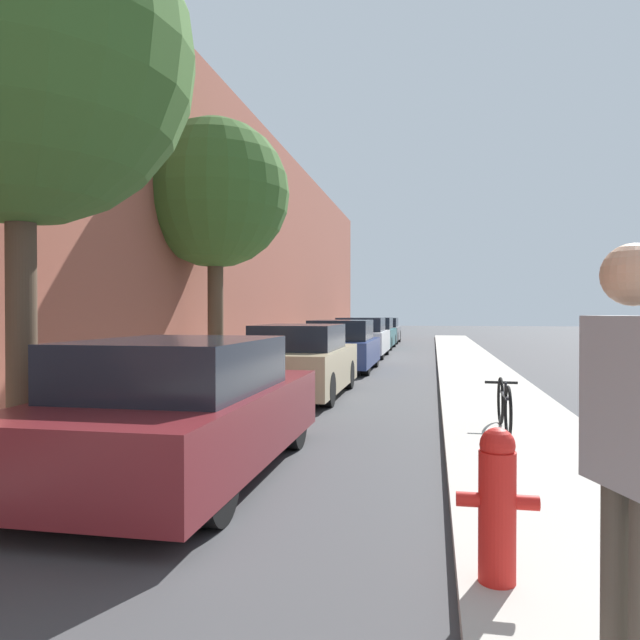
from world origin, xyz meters
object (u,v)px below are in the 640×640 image
Objects in this scene: parked_car_teal at (374,334)px; fire_hydrant at (497,503)px; street_tree_near at (20,53)px; pedestrian at (633,441)px; street_tree_far at (215,195)px; parked_car_champagne at (301,362)px; parked_car_grey at (383,331)px; bicycle at (504,405)px; parked_car_white at (362,338)px; parked_car_maroon at (183,410)px; parked_car_navy at (342,347)px.

fire_hydrant is at bearing -82.72° from parked_car_teal.
street_tree_near reaches higher than pedestrian.
street_tree_far is 6.61× the size of fire_hydrant.
parked_car_grey is (-0.09, 20.84, -0.02)m from parked_car_champagne.
bicycle is (0.16, 5.63, -0.73)m from pedestrian.
parked_car_grey is 30.14m from pedestrian.
parked_car_champagne reaches higher than bicycle.
parked_car_maroon is at bearing -89.62° from parked_car_white.
parked_car_teal reaches higher than bicycle.
parked_car_champagne reaches higher than parked_car_maroon.
parked_car_maroon is 16.44m from parked_car_white.
parked_car_white is at bearing -89.71° from parked_car_grey.
street_tree_near is at bearing -162.16° from parked_car_maroon.
parked_car_champagne is 20.84m from parked_car_grey.
pedestrian reaches higher than parked_car_grey.
parked_car_champagne is 1.05× the size of parked_car_navy.
street_tree_near reaches higher than parked_car_grey.
parked_car_teal is 0.73× the size of street_tree_far.
parked_car_maroon is at bearing -89.77° from parked_car_navy.
parked_car_champagne reaches higher than parked_car_grey.
parked_car_navy is 2.44× the size of bicycle.
parked_car_champagne is 15.86m from parked_car_teal.
parked_car_grey is at bearing 90.34° from parked_car_maroon.
parked_car_grey is at bearing 90.25° from parked_car_champagne.
parked_car_champagne is 9.71m from pedestrian.
bicycle is (3.52, -8.74, -0.23)m from parked_car_navy.
street_tree_near is at bearing -102.75° from parked_car_champagne.
parked_car_grey reaches higher than bicycle.
parked_car_grey is 27.45m from street_tree_near.
street_tree_far is 12.13m from pedestrian.
parked_car_white reaches higher than bicycle.
parked_car_white is at bearing 105.13° from bicycle.
parked_car_maroon is 3.63m from fire_hydrant.
parked_car_grey is 0.67× the size of street_tree_far.
street_tree_far reaches higher than street_tree_near.
parked_car_white is at bearing 76.73° from street_tree_far.
parked_car_maroon is 2.68× the size of bicycle.
pedestrian is at bearing -44.37° from parked_car_maroon.
parked_car_navy is 4.38× the size of fire_hydrant.
bicycle is at bearing -75.70° from parked_car_white.
parked_car_navy is at bearing 60.93° from street_tree_far.
parked_car_champagne is (-0.07, 5.86, 0.01)m from parked_car_maroon.
parked_car_white is 17.35m from street_tree_near.
parked_car_teal reaches higher than parked_car_champagne.
parked_car_navy is 9.42m from bicycle.
parked_car_grey is at bearing 167.48° from pedestrian.
parked_car_white is 4.49× the size of fire_hydrant.
street_tree_far is (-2.33, 7.03, 3.69)m from parked_car_maroon.
fire_hydrant is at bearing -83.92° from parked_car_grey.
parked_car_navy reaches higher than parked_car_teal.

